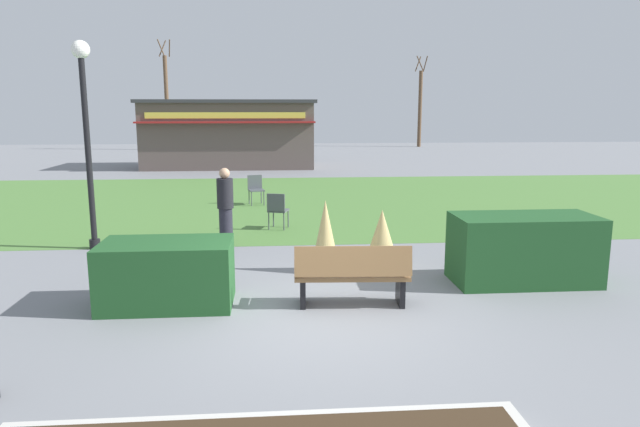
{
  "coord_description": "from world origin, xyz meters",
  "views": [
    {
      "loc": [
        -0.63,
        -7.56,
        2.9
      ],
      "look_at": [
        0.2,
        2.78,
        0.97
      ],
      "focal_mm": 31.89,
      "sensor_mm": 36.0,
      "label": 1
    }
  ],
  "objects_px": {
    "parked_car_west_slot": "(246,144)",
    "park_bench": "(352,275)",
    "lamppost_mid": "(86,121)",
    "cafe_chair_east": "(256,187)",
    "tree_left_bg": "(167,101)",
    "person_strolling": "(225,208)",
    "trash_bin": "(525,263)",
    "food_kiosk": "(229,134)",
    "tree_right_bg": "(420,107)",
    "cafe_chair_west": "(277,208)"
  },
  "relations": [
    {
      "from": "cafe_chair_west",
      "to": "parked_car_west_slot",
      "type": "relative_size",
      "value": 0.21
    },
    {
      "from": "cafe_chair_west",
      "to": "food_kiosk",
      "type": "bearing_deg",
      "value": 98.55
    },
    {
      "from": "park_bench",
      "to": "trash_bin",
      "type": "height_order",
      "value": "park_bench"
    },
    {
      "from": "park_bench",
      "to": "tree_right_bg",
      "type": "bearing_deg",
      "value": 74.17
    },
    {
      "from": "trash_bin",
      "to": "cafe_chair_east",
      "type": "relative_size",
      "value": 0.89
    },
    {
      "from": "park_bench",
      "to": "tree_left_bg",
      "type": "bearing_deg",
      "value": 104.55
    },
    {
      "from": "cafe_chair_west",
      "to": "tree_right_bg",
      "type": "height_order",
      "value": "tree_right_bg"
    },
    {
      "from": "trash_bin",
      "to": "cafe_chair_east",
      "type": "xyz_separation_m",
      "value": [
        -4.68,
        8.52,
        0.13
      ]
    },
    {
      "from": "park_bench",
      "to": "cafe_chair_west",
      "type": "bearing_deg",
      "value": 100.95
    },
    {
      "from": "park_bench",
      "to": "person_strolling",
      "type": "xyz_separation_m",
      "value": [
        -2.16,
        3.77,
        0.38
      ]
    },
    {
      "from": "lamppost_mid",
      "to": "tree_right_bg",
      "type": "height_order",
      "value": "tree_right_bg"
    },
    {
      "from": "parked_car_west_slot",
      "to": "park_bench",
      "type": "bearing_deg",
      "value": -84.16
    },
    {
      "from": "park_bench",
      "to": "parked_car_west_slot",
      "type": "relative_size",
      "value": 0.4
    },
    {
      "from": "trash_bin",
      "to": "parked_car_west_slot",
      "type": "relative_size",
      "value": 0.18
    },
    {
      "from": "trash_bin",
      "to": "tree_right_bg",
      "type": "xyz_separation_m",
      "value": [
        6.89,
        34.05,
        2.59
      ]
    },
    {
      "from": "lamppost_mid",
      "to": "trash_bin",
      "type": "xyz_separation_m",
      "value": [
        7.87,
        -3.2,
        -2.26
      ]
    },
    {
      "from": "cafe_chair_east",
      "to": "person_strolling",
      "type": "distance_m",
      "value": 5.49
    },
    {
      "from": "cafe_chair_west",
      "to": "trash_bin",
      "type": "bearing_deg",
      "value": -50.07
    },
    {
      "from": "food_kiosk",
      "to": "tree_right_bg",
      "type": "xyz_separation_m",
      "value": [
        13.19,
        14.14,
        1.33
      ]
    },
    {
      "from": "person_strolling",
      "to": "tree_right_bg",
      "type": "height_order",
      "value": "tree_right_bg"
    },
    {
      "from": "trash_bin",
      "to": "tree_right_bg",
      "type": "bearing_deg",
      "value": 78.56
    },
    {
      "from": "trash_bin",
      "to": "tree_right_bg",
      "type": "relative_size",
      "value": 0.12
    },
    {
      "from": "cafe_chair_west",
      "to": "person_strolling",
      "type": "bearing_deg",
      "value": -121.58
    },
    {
      "from": "trash_bin",
      "to": "food_kiosk",
      "type": "height_order",
      "value": "food_kiosk"
    },
    {
      "from": "cafe_chair_west",
      "to": "cafe_chair_east",
      "type": "xyz_separation_m",
      "value": [
        -0.64,
        3.7,
        0.0
      ]
    },
    {
      "from": "food_kiosk",
      "to": "person_strolling",
      "type": "bearing_deg",
      "value": -85.98
    },
    {
      "from": "lamppost_mid",
      "to": "cafe_chair_east",
      "type": "relative_size",
      "value": 4.74
    },
    {
      "from": "food_kiosk",
      "to": "tree_left_bg",
      "type": "height_order",
      "value": "tree_left_bg"
    },
    {
      "from": "cafe_chair_west",
      "to": "tree_right_bg",
      "type": "xyz_separation_m",
      "value": [
        10.92,
        29.22,
        2.46
      ]
    },
    {
      "from": "trash_bin",
      "to": "food_kiosk",
      "type": "bearing_deg",
      "value": 107.57
    },
    {
      "from": "person_strolling",
      "to": "cafe_chair_west",
      "type": "bearing_deg",
      "value": 161.63
    },
    {
      "from": "food_kiosk",
      "to": "tree_right_bg",
      "type": "relative_size",
      "value": 1.26
    },
    {
      "from": "lamppost_mid",
      "to": "cafe_chair_east",
      "type": "distance_m",
      "value": 6.56
    },
    {
      "from": "park_bench",
      "to": "cafe_chair_east",
      "type": "bearing_deg",
      "value": 100.48
    },
    {
      "from": "trash_bin",
      "to": "person_strolling",
      "type": "height_order",
      "value": "person_strolling"
    },
    {
      "from": "person_strolling",
      "to": "parked_car_west_slot",
      "type": "height_order",
      "value": "person_strolling"
    },
    {
      "from": "parked_car_west_slot",
      "to": "tree_left_bg",
      "type": "xyz_separation_m",
      "value": [
        -5.62,
        4.33,
        2.74
      ]
    },
    {
      "from": "food_kiosk",
      "to": "person_strolling",
      "type": "distance_m",
      "value": 16.91
    },
    {
      "from": "person_strolling",
      "to": "tree_left_bg",
      "type": "distance_m",
      "value": 29.97
    },
    {
      "from": "cafe_chair_east",
      "to": "trash_bin",
      "type": "bearing_deg",
      "value": -61.25
    },
    {
      "from": "trash_bin",
      "to": "food_kiosk",
      "type": "xyz_separation_m",
      "value": [
        -6.31,
        19.91,
        1.26
      ]
    },
    {
      "from": "tree_left_bg",
      "to": "cafe_chair_east",
      "type": "bearing_deg",
      "value": -73.9
    },
    {
      "from": "trash_bin",
      "to": "tree_left_bg",
      "type": "xyz_separation_m",
      "value": [
        -11.52,
        32.23,
        2.99
      ]
    },
    {
      "from": "cafe_chair_west",
      "to": "person_strolling",
      "type": "height_order",
      "value": "person_strolling"
    },
    {
      "from": "food_kiosk",
      "to": "parked_car_west_slot",
      "type": "relative_size",
      "value": 1.98
    },
    {
      "from": "person_strolling",
      "to": "tree_right_bg",
      "type": "distance_m",
      "value": 33.3
    },
    {
      "from": "lamppost_mid",
      "to": "food_kiosk",
      "type": "height_order",
      "value": "lamppost_mid"
    },
    {
      "from": "parked_car_west_slot",
      "to": "person_strolling",
      "type": "bearing_deg",
      "value": -88.22
    },
    {
      "from": "trash_bin",
      "to": "cafe_chair_east",
      "type": "distance_m",
      "value": 9.72
    },
    {
      "from": "cafe_chair_east",
      "to": "cafe_chair_west",
      "type": "bearing_deg",
      "value": -80.22
    }
  ]
}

